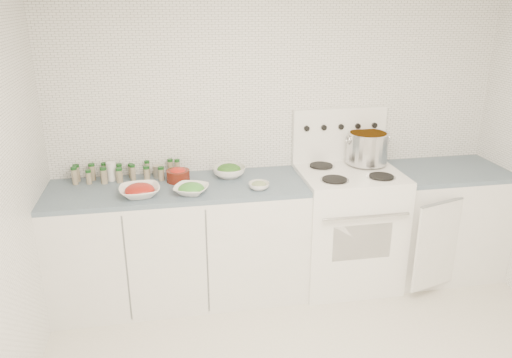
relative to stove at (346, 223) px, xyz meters
name	(u,v)px	position (x,y,z in m)	size (l,w,h in m)	color
room_walls	(351,135)	(-0.48, -1.19, 1.06)	(3.54, 3.04, 2.52)	white
counter_left	(180,242)	(-1.30, 0.00, -0.05)	(1.85, 0.62, 0.90)	white
stove	(346,223)	(0.00, 0.00, 0.00)	(0.76, 0.70, 1.36)	white
counter_right	(441,221)	(0.82, 0.00, -0.05)	(0.89, 0.74, 0.90)	white
stock_pot	(367,147)	(0.19, 0.14, 0.58)	(0.34, 0.32, 0.24)	silver
bowl_tomato	(140,191)	(-1.56, -0.14, 0.44)	(0.30, 0.30, 0.09)	white
bowl_snowpea	(191,189)	(-1.21, -0.16, 0.44)	(0.30, 0.30, 0.08)	white
bowl_broccoli	(229,171)	(-0.91, 0.14, 0.45)	(0.27, 0.27, 0.10)	white
bowl_zucchini	(259,185)	(-0.73, -0.16, 0.43)	(0.16, 0.16, 0.06)	white
bowl_pepper	(178,175)	(-1.29, 0.11, 0.46)	(0.17, 0.17, 0.11)	#581A0F
salt_canister	(111,171)	(-1.77, 0.22, 0.47)	(0.07, 0.07, 0.14)	white
tin_can	(158,171)	(-1.44, 0.22, 0.45)	(0.07, 0.07, 0.09)	#B3A897
spice_cluster	(121,172)	(-1.70, 0.21, 0.46)	(0.78, 0.16, 0.13)	gray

